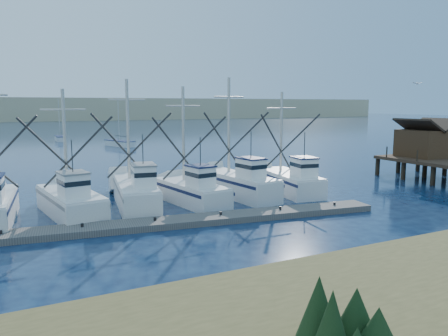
% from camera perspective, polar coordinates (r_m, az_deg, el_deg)
% --- Properties ---
extents(ground, '(500.00, 500.00, 0.00)m').
position_cam_1_polar(ground, '(23.34, 13.68, -9.40)').
color(ground, '#0B1834').
rests_on(ground, ground).
extents(floating_dock, '(28.43, 5.43, 0.38)m').
position_cam_1_polar(floating_dock, '(25.64, -8.99, -7.21)').
color(floating_dock, '#635E59').
rests_on(floating_dock, ground).
extents(dune_ridge, '(360.00, 60.00, 10.00)m').
position_cam_1_polar(dune_ridge, '(227.38, -22.97, 7.12)').
color(dune_ridge, tan).
rests_on(dune_ridge, ground).
extents(trawler_fleet, '(28.36, 8.73, 9.16)m').
position_cam_1_polar(trawler_fleet, '(30.07, -11.51, -3.41)').
color(trawler_fleet, white).
rests_on(trawler_fleet, ground).
extents(sailboat_near, '(3.95, 7.04, 8.10)m').
position_cam_1_polar(sailboat_near, '(76.22, -13.46, 3.15)').
color(sailboat_near, white).
rests_on(sailboat_near, ground).
extents(sailboat_far, '(1.72, 5.92, 8.10)m').
position_cam_1_polar(sailboat_far, '(90.72, -20.59, 3.64)').
color(sailboat_far, white).
rests_on(sailboat_far, ground).
extents(flying_gull, '(1.04, 0.19, 0.19)m').
position_cam_1_polar(flying_gull, '(37.50, 23.93, 10.09)').
color(flying_gull, white).
rests_on(flying_gull, ground).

